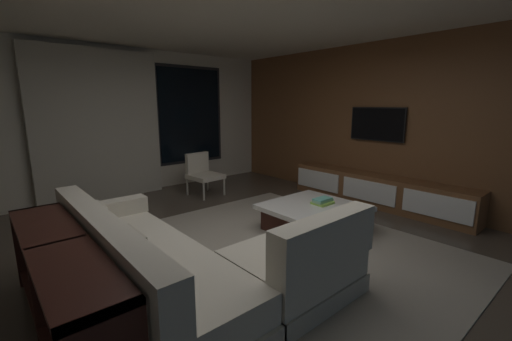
# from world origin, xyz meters

# --- Properties ---
(floor) EXTENTS (9.20, 9.20, 0.00)m
(floor) POSITION_xyz_m (0.00, 0.00, 0.00)
(floor) COLOR #473D33
(back_wall_with_window) EXTENTS (6.60, 0.30, 2.70)m
(back_wall_with_window) POSITION_xyz_m (-0.06, 3.62, 1.34)
(back_wall_with_window) COLOR beige
(back_wall_with_window) RESTS_ON floor
(media_wall) EXTENTS (0.12, 7.80, 2.70)m
(media_wall) POSITION_xyz_m (3.06, 0.00, 1.35)
(media_wall) COLOR brown
(media_wall) RESTS_ON floor
(area_rug) EXTENTS (3.20, 3.80, 0.01)m
(area_rug) POSITION_xyz_m (0.35, -0.10, 0.01)
(area_rug) COLOR gray
(area_rug) RESTS_ON floor
(sectional_couch) EXTENTS (1.98, 2.50, 0.82)m
(sectional_couch) POSITION_xyz_m (-0.95, -0.20, 0.29)
(sectional_couch) COLOR #B1A997
(sectional_couch) RESTS_ON floor
(coffee_table) EXTENTS (1.16, 1.16, 0.36)m
(coffee_table) POSITION_xyz_m (1.08, 0.03, 0.19)
(coffee_table) COLOR #371913
(coffee_table) RESTS_ON floor
(book_stack_on_coffee_table) EXTENTS (0.29, 0.21, 0.08)m
(book_stack_on_coffee_table) POSITION_xyz_m (1.23, 0.01, 0.40)
(book_stack_on_coffee_table) COLOR #A0D351
(book_stack_on_coffee_table) RESTS_ON coffee_table
(accent_chair_near_window) EXTENTS (0.59, 0.61, 0.78)m
(accent_chair_near_window) POSITION_xyz_m (0.94, 2.59, 0.43)
(accent_chair_near_window) COLOR #B2ADA0
(accent_chair_near_window) RESTS_ON floor
(media_console) EXTENTS (0.46, 3.10, 0.52)m
(media_console) POSITION_xyz_m (2.77, 0.05, 0.25)
(media_console) COLOR brown
(media_console) RESTS_ON floor
(mounted_tv) EXTENTS (0.05, 0.96, 0.56)m
(mounted_tv) POSITION_xyz_m (2.95, 0.25, 1.35)
(mounted_tv) COLOR black
(console_table_behind_couch) EXTENTS (0.40, 2.10, 0.74)m
(console_table_behind_couch) POSITION_xyz_m (-1.86, -0.07, 0.41)
(console_table_behind_couch) COLOR #371913
(console_table_behind_couch) RESTS_ON floor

